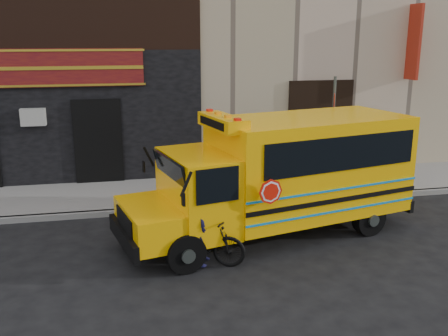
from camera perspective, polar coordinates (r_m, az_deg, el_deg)
name	(u,v)px	position (r m, az deg, el deg)	size (l,w,h in m)	color
ground	(240,247)	(11.27, 1.82, -8.97)	(120.00, 120.00, 0.00)	black
curb	(218,206)	(13.61, -0.68, -4.34)	(40.00, 0.20, 0.15)	gray
sidewalk	(209,190)	(15.01, -1.75, -2.49)	(40.00, 3.00, 0.15)	gray
school_bus	(285,172)	(11.62, 6.96, -0.43)	(7.21, 3.68, 2.92)	black
sign_pole	(332,135)	(13.97, 12.25, 3.67)	(0.13, 0.29, 3.51)	#444C48
bicycle	(204,241)	(10.23, -2.34, -8.38)	(0.49, 1.72, 1.04)	black
cyclist	(202,223)	(10.09, -2.54, -6.32)	(0.66, 0.44, 1.82)	#121134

